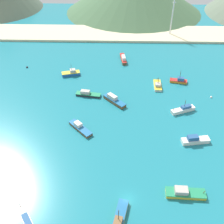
{
  "coord_description": "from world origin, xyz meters",
  "views": [
    {
      "loc": [
        -3.07,
        -38.66,
        59.91
      ],
      "look_at": [
        -5.01,
        34.35,
        1.54
      ],
      "focal_mm": 41.72,
      "sensor_mm": 36.0,
      "label": 1
    }
  ],
  "objects_px": {
    "fishing_boat_0": "(183,109)",
    "fishing_boat_14": "(158,85)",
    "fishing_boat_6": "(179,81)",
    "fishing_boat_10": "(119,220)",
    "fishing_boat_3": "(185,193)",
    "fishing_boat_9": "(114,100)",
    "fishing_boat_8": "(27,221)",
    "buoy_2": "(211,97)",
    "fishing_boat_11": "(123,59)",
    "fishing_boat_4": "(195,140)",
    "radio_tower": "(172,15)",
    "fishing_boat_5": "(88,94)",
    "fishing_boat_13": "(71,73)",
    "fishing_boat_7": "(80,128)",
    "buoy_0": "(27,67)"
  },
  "relations": [
    {
      "from": "fishing_boat_0",
      "to": "fishing_boat_14",
      "type": "relative_size",
      "value": 1.15
    },
    {
      "from": "fishing_boat_0",
      "to": "fishing_boat_6",
      "type": "relative_size",
      "value": 1.25
    },
    {
      "from": "fishing_boat_6",
      "to": "fishing_boat_10",
      "type": "height_order",
      "value": "fishing_boat_10"
    },
    {
      "from": "fishing_boat_14",
      "to": "fishing_boat_3",
      "type": "bearing_deg",
      "value": -88.54
    },
    {
      "from": "fishing_boat_0",
      "to": "fishing_boat_9",
      "type": "distance_m",
      "value": 26.2
    },
    {
      "from": "fishing_boat_8",
      "to": "buoy_2",
      "type": "distance_m",
      "value": 79.13
    },
    {
      "from": "fishing_boat_10",
      "to": "fishing_boat_8",
      "type": "bearing_deg",
      "value": -177.69
    },
    {
      "from": "fishing_boat_6",
      "to": "fishing_boat_11",
      "type": "bearing_deg",
      "value": 141.06
    },
    {
      "from": "fishing_boat_4",
      "to": "fishing_boat_14",
      "type": "bearing_deg",
      "value": 104.34
    },
    {
      "from": "fishing_boat_6",
      "to": "radio_tower",
      "type": "distance_m",
      "value": 52.58
    },
    {
      "from": "fishing_boat_11",
      "to": "fishing_boat_0",
      "type": "bearing_deg",
      "value": -61.02
    },
    {
      "from": "fishing_boat_5",
      "to": "fishing_boat_11",
      "type": "relative_size",
      "value": 0.96
    },
    {
      "from": "buoy_2",
      "to": "fishing_boat_10",
      "type": "bearing_deg",
      "value": -124.56
    },
    {
      "from": "fishing_boat_8",
      "to": "fishing_boat_0",
      "type": "bearing_deg",
      "value": 44.37
    },
    {
      "from": "fishing_boat_0",
      "to": "fishing_boat_13",
      "type": "relative_size",
      "value": 1.13
    },
    {
      "from": "fishing_boat_4",
      "to": "fishing_boat_13",
      "type": "relative_size",
      "value": 1.11
    },
    {
      "from": "fishing_boat_5",
      "to": "fishing_boat_6",
      "type": "distance_m",
      "value": 39.83
    },
    {
      "from": "fishing_boat_13",
      "to": "fishing_boat_14",
      "type": "bearing_deg",
      "value": -12.95
    },
    {
      "from": "fishing_boat_9",
      "to": "fishing_boat_14",
      "type": "height_order",
      "value": "fishing_boat_14"
    },
    {
      "from": "fishing_boat_10",
      "to": "fishing_boat_14",
      "type": "bearing_deg",
      "value": 75.18
    },
    {
      "from": "fishing_boat_7",
      "to": "fishing_boat_10",
      "type": "height_order",
      "value": "fishing_boat_10"
    },
    {
      "from": "fishing_boat_0",
      "to": "fishing_boat_5",
      "type": "xyz_separation_m",
      "value": [
        -36.36,
        9.24,
        -0.14
      ]
    },
    {
      "from": "fishing_boat_13",
      "to": "radio_tower",
      "type": "bearing_deg",
      "value": 42.55
    },
    {
      "from": "fishing_boat_9",
      "to": "radio_tower",
      "type": "distance_m",
      "value": 74.2
    },
    {
      "from": "buoy_2",
      "to": "fishing_boat_8",
      "type": "bearing_deg",
      "value": -137.37
    },
    {
      "from": "fishing_boat_8",
      "to": "radio_tower",
      "type": "distance_m",
      "value": 127.18
    },
    {
      "from": "fishing_boat_14",
      "to": "buoy_0",
      "type": "bearing_deg",
      "value": 165.99
    },
    {
      "from": "fishing_boat_6",
      "to": "buoy_2",
      "type": "xyz_separation_m",
      "value": [
        10.86,
        -11.14,
        -0.69
      ]
    },
    {
      "from": "fishing_boat_7",
      "to": "fishing_boat_10",
      "type": "distance_m",
      "value": 35.37
    },
    {
      "from": "fishing_boat_4",
      "to": "fishing_boat_10",
      "type": "relative_size",
      "value": 0.84
    },
    {
      "from": "fishing_boat_3",
      "to": "fishing_boat_8",
      "type": "distance_m",
      "value": 40.09
    },
    {
      "from": "fishing_boat_3",
      "to": "fishing_boat_10",
      "type": "bearing_deg",
      "value": -155.06
    },
    {
      "from": "fishing_boat_0",
      "to": "fishing_boat_7",
      "type": "xyz_separation_m",
      "value": [
        -36.89,
        -10.81,
        -0.17
      ]
    },
    {
      "from": "fishing_boat_5",
      "to": "buoy_2",
      "type": "height_order",
      "value": "fishing_boat_5"
    },
    {
      "from": "fishing_boat_8",
      "to": "buoy_2",
      "type": "bearing_deg",
      "value": 42.63
    },
    {
      "from": "fishing_boat_11",
      "to": "fishing_boat_6",
      "type": "bearing_deg",
      "value": -38.94
    },
    {
      "from": "fishing_boat_9",
      "to": "fishing_boat_0",
      "type": "bearing_deg",
      "value": -11.24
    },
    {
      "from": "fishing_boat_4",
      "to": "fishing_boat_5",
      "type": "xyz_separation_m",
      "value": [
        -36.98,
        25.24,
        -0.23
      ]
    },
    {
      "from": "fishing_boat_13",
      "to": "fishing_boat_7",
      "type": "bearing_deg",
      "value": -76.78
    },
    {
      "from": "fishing_boat_6",
      "to": "fishing_boat_8",
      "type": "xyz_separation_m",
      "value": [
        -47.36,
        -64.73,
        0.16
      ]
    },
    {
      "from": "fishing_boat_3",
      "to": "radio_tower",
      "type": "distance_m",
      "value": 108.39
    },
    {
      "from": "fishing_boat_8",
      "to": "fishing_boat_10",
      "type": "relative_size",
      "value": 0.78
    },
    {
      "from": "fishing_boat_3",
      "to": "fishing_boat_5",
      "type": "height_order",
      "value": "fishing_boat_3"
    },
    {
      "from": "fishing_boat_7",
      "to": "buoy_2",
      "type": "bearing_deg",
      "value": 21.89
    },
    {
      "from": "fishing_boat_6",
      "to": "buoy_0",
      "type": "height_order",
      "value": "fishing_boat_6"
    },
    {
      "from": "fishing_boat_0",
      "to": "fishing_boat_5",
      "type": "relative_size",
      "value": 0.93
    },
    {
      "from": "fishing_boat_6",
      "to": "buoy_2",
      "type": "bearing_deg",
      "value": -45.74
    },
    {
      "from": "fishing_boat_4",
      "to": "fishing_boat_14",
      "type": "xyz_separation_m",
      "value": [
        -8.29,
        32.41,
        -0.29
      ]
    },
    {
      "from": "fishing_boat_5",
      "to": "fishing_boat_14",
      "type": "distance_m",
      "value": 29.58
    },
    {
      "from": "fishing_boat_5",
      "to": "fishing_boat_13",
      "type": "distance_m",
      "value": 18.18
    }
  ]
}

